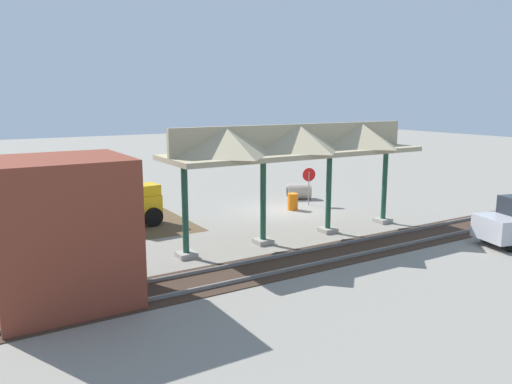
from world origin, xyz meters
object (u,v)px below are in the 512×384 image
Objects in this scene: backhoe at (122,201)px; concrete_pipe at (299,191)px; traffic_barrel at (293,202)px; brick_utility_building at (62,231)px; stop_sign at (309,179)px.

backhoe is 11.08m from concrete_pipe.
concrete_pipe is at bearing -132.48° from traffic_barrel.
concrete_pipe is 0.39× the size of brick_utility_building.
stop_sign is at bearing -153.56° from brick_utility_building.
concrete_pipe is 17.50m from brick_utility_building.
brick_utility_building reaches higher than traffic_barrel.
backhoe reaches higher than traffic_barrel.
brick_utility_building is 14.67m from traffic_barrel.
stop_sign is 1.96m from traffic_barrel.
concrete_pipe is (-10.99, -1.10, -0.80)m from backhoe.
concrete_pipe is 1.85× the size of traffic_barrel.
concrete_pipe reaches higher than traffic_barrel.
brick_utility_building is at bearing 26.44° from stop_sign.
traffic_barrel is (-12.98, -6.62, -1.70)m from brick_utility_building.
backhoe is 9.07m from traffic_barrel.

